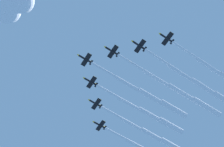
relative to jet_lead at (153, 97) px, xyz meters
The scene contains 5 objects.
jet_lead is the anchor object (origin of this frame).
jet_port_inner 19.65m from the jet_lead, 109.79° to the right, with size 27.59×83.30×3.71m.
jet_starboard_inner 14.50m from the jet_lead, 18.91° to the right, with size 24.13×72.31×3.70m.
jet_port_mid 32.18m from the jet_lead, 117.45° to the right, with size 27.64×78.42×3.72m.
jet_starboard_mid 30.84m from the jet_lead, 21.95° to the right, with size 25.26×72.38×3.71m.
Camera 1 is at (-73.04, 21.92, 23.96)m, focal length 49.04 mm.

